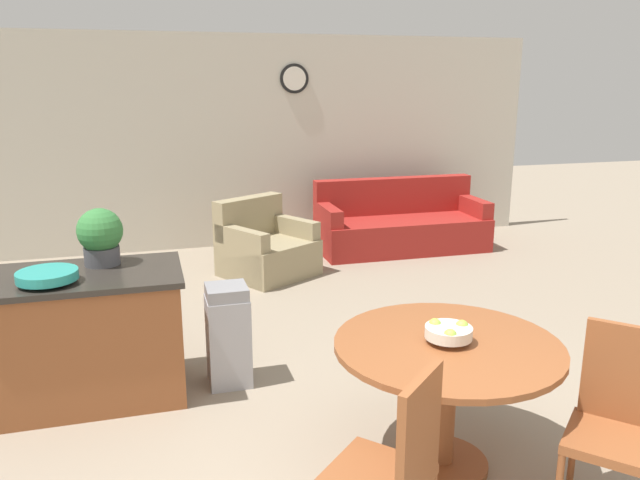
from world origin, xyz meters
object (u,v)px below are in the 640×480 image
Objects in this scene: couch at (401,226)px; teal_bowl at (47,276)px; kitchen_island at (85,336)px; potted_plant at (100,236)px; armchair at (266,250)px; fruit_bowl at (449,332)px; dining_chair_near_left at (394,465)px; trash_bin at (228,335)px; dining_table at (446,372)px; dining_chair_near_right at (616,417)px.

teal_bowl is at bearing -139.13° from couch.
kitchen_island is 3.57× the size of teal_bowl.
potted_plant reaches higher than armchair.
dining_chair_near_left is at bearing -131.83° from fruit_bowl.
couch is (2.64, 3.09, -0.07)m from trash_bin.
fruit_bowl is 2.48m from teal_bowl.
trash_bin is at bearing 60.10° from dining_chair_near_left.
fruit_bowl is (0.57, 0.64, 0.29)m from dining_chair_near_left.
couch is (3.60, 3.04, -0.15)m from kitchen_island.
dining_table is 3.33× the size of teal_bowl.
fruit_bowl is (0.00, 0.00, 0.23)m from dining_table.
trash_bin is at bearing -1.83° from dining_chair_near_right.
dining_chair_near_right reaches higher than couch.
dining_chair_near_right is 2.46× the size of potted_plant.
trash_bin is 0.62× the size of armchair.
dining_chair_near_right is 3.81× the size of fruit_bowl.
potted_plant is at bearing 139.43° from fruit_bowl.
dining_table is 1.68× the size of trash_bin.
dining_table is 4.85× the size of fruit_bowl.
armchair is (1.72, 2.44, -0.16)m from kitchen_island.
dining_table is at bearing -40.59° from potted_plant.
fruit_bowl is at bearing -35.06° from kitchen_island.
kitchen_island is at bearing 176.76° from trash_bin.
teal_bowl is 4.99m from couch.
fruit_bowl is 3.88m from armchair.
dining_table is 0.23m from fruit_bowl.
dining_chair_near_left is 1.21m from dining_chair_near_right.
trash_bin is 0.34× the size of couch.
fruit_bowl reaches higher than armchair.
dining_table is 2.51m from teal_bowl.
dining_table is 1.70m from trash_bin.
potted_plant is at bearing -139.97° from couch.
teal_bowl is 0.94× the size of potted_plant.
teal_bowl is 0.49m from potted_plant.
dining_table is 1.05× the size of armchair.
potted_plant is at bearing 48.40° from teal_bowl.
dining_chair_near_left is at bearing -131.83° from dining_table.
teal_bowl reaches higher than fruit_bowl.
dining_chair_near_right is at bearing -39.65° from dining_chair_near_left.
potted_plant is 1.13m from trash_bin.
teal_bowl reaches higher than kitchen_island.
fruit_bowl is 1.75m from trash_bin.
dining_chair_near_right is 4.51m from armchair.
fruit_bowl is (-0.64, 0.57, 0.29)m from dining_chair_near_right.
armchair is (-0.27, 3.84, -0.30)m from dining_table.
teal_bowl is at bearing -156.26° from armchair.
fruit_bowl is 2.44m from potted_plant.
teal_bowl reaches higher than dining_table.
teal_bowl is at bearing 150.25° from dining_table.
dining_chair_near_right is (0.64, -0.57, -0.06)m from dining_table.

